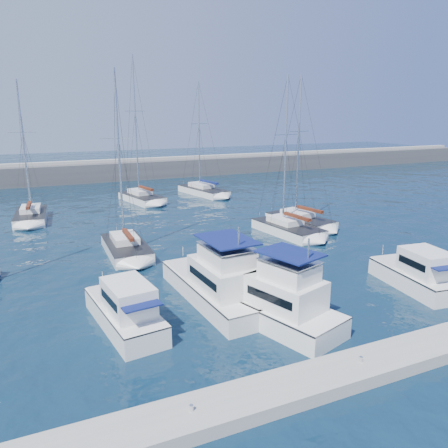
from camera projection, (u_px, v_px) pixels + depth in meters
name	position (u px, v px, depth m)	size (l,w,h in m)	color
ground	(247.00, 287.00, 29.26)	(220.00, 220.00, 0.00)	black
breakwater	(109.00, 174.00, 74.92)	(160.00, 6.00, 4.45)	#424244
dock	(360.00, 368.00, 19.47)	(40.00, 2.20, 0.60)	gray
dock_cleat_near_port	(191.00, 408.00, 16.19)	(0.16, 0.16, 0.25)	silver
dock_cleat_centre	(361.00, 359.00, 19.36)	(0.16, 0.16, 0.25)	silver
motor_yacht_port_outer	(126.00, 312.00, 23.46)	(3.32, 7.30, 3.20)	silver
motor_yacht_port_inner	(220.00, 284.00, 26.72)	(4.10, 10.06, 4.69)	silver
motor_yacht_stbd_inner	(276.00, 303.00, 24.05)	(5.55, 8.95, 4.69)	silver
motor_yacht_stbd_outer	(419.00, 275.00, 28.71)	(3.46, 6.73, 3.20)	silver
sailboat_mid_b	(126.00, 248.00, 35.86)	(3.18, 7.29, 14.97)	silver
sailboat_mid_d	(288.00, 228.00, 41.77)	(4.18, 7.93, 14.95)	silver
sailboat_mid_e	(300.00, 221.00, 44.69)	(4.50, 7.79, 15.20)	silver
sailboat_back_a	(31.00, 216.00, 46.72)	(3.66, 7.55, 14.92)	silver
sailboat_back_b	(142.00, 197.00, 56.68)	(4.81, 8.19, 18.45)	silver
sailboat_back_c	(203.00, 191.00, 61.67)	(4.95, 9.30, 15.66)	silver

